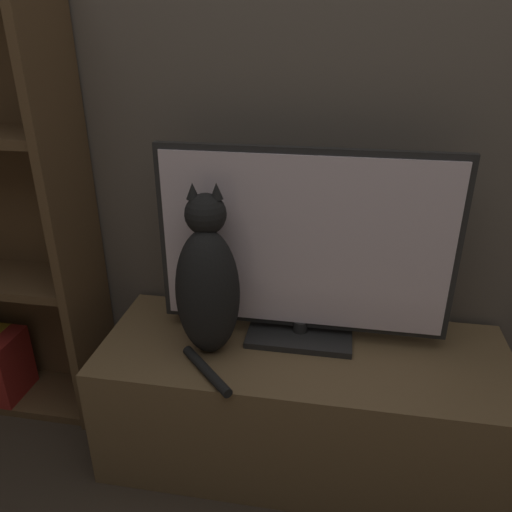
% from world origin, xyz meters
% --- Properties ---
extents(wall_back, '(4.80, 0.05, 2.60)m').
position_xyz_m(wall_back, '(0.00, 1.22, 1.30)').
color(wall_back, '#60564C').
rests_on(wall_back, ground_plane).
extents(tv_stand, '(1.24, 0.47, 0.42)m').
position_xyz_m(tv_stand, '(0.00, 0.94, 0.21)').
color(tv_stand, brown).
rests_on(tv_stand, ground_plane).
extents(tv, '(0.87, 0.20, 0.60)m').
position_xyz_m(tv, '(-0.02, 1.01, 0.71)').
color(tv, black).
rests_on(tv, tv_stand).
extents(cat, '(0.22, 0.31, 0.51)m').
position_xyz_m(cat, '(-0.28, 0.90, 0.64)').
color(cat, black).
rests_on(cat, tv_stand).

